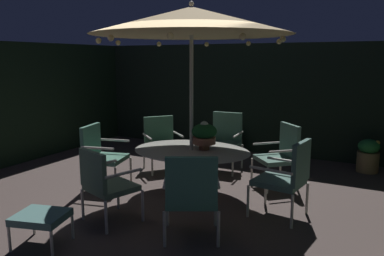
{
  "coord_description": "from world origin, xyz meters",
  "views": [
    {
      "loc": [
        2.83,
        -4.62,
        2.05
      ],
      "look_at": [
        0.23,
        0.33,
        1.03
      ],
      "focal_mm": 35.76,
      "sensor_mm": 36.0,
      "label": 1
    }
  ],
  "objects_px": {
    "patio_chair_northeast": "(191,192)",
    "patio_chair_east": "(287,175)",
    "patio_chair_north": "(105,181)",
    "potted_plant_left_far": "(233,140)",
    "ottoman_footrest": "(41,218)",
    "patio_chair_southeast": "(281,152)",
    "patio_chair_southwest": "(161,140)",
    "patio_dining_table": "(191,156)",
    "patio_umbrella": "(191,21)",
    "centerpiece_planter": "(204,134)",
    "patio_chair_south": "(224,137)",
    "potted_plant_back_left": "(368,155)",
    "patio_chair_west": "(100,152)"
  },
  "relations": [
    {
      "from": "patio_chair_northeast",
      "to": "ottoman_footrest",
      "type": "bearing_deg",
      "value": -148.23
    },
    {
      "from": "patio_umbrella",
      "to": "ottoman_footrest",
      "type": "distance_m",
      "value": 3.23
    },
    {
      "from": "potted_plant_left_far",
      "to": "patio_chair_northeast",
      "type": "bearing_deg",
      "value": -74.66
    },
    {
      "from": "patio_chair_south",
      "to": "ottoman_footrest",
      "type": "bearing_deg",
      "value": -99.46
    },
    {
      "from": "patio_chair_south",
      "to": "ottoman_footrest",
      "type": "xyz_separation_m",
      "value": [
        -0.62,
        -3.71,
        -0.28
      ]
    },
    {
      "from": "patio_dining_table",
      "to": "patio_chair_east",
      "type": "xyz_separation_m",
      "value": [
        1.49,
        -0.2,
        -0.02
      ]
    },
    {
      "from": "centerpiece_planter",
      "to": "patio_chair_west",
      "type": "bearing_deg",
      "value": -164.56
    },
    {
      "from": "ottoman_footrest",
      "to": "potted_plant_back_left",
      "type": "bearing_deg",
      "value": 57.56
    },
    {
      "from": "patio_dining_table",
      "to": "patio_chair_north",
      "type": "xyz_separation_m",
      "value": [
        -0.47,
        -1.42,
        -0.06
      ]
    },
    {
      "from": "patio_chair_northeast",
      "to": "patio_chair_east",
      "type": "xyz_separation_m",
      "value": [
        0.79,
        1.13,
        0.01
      ]
    },
    {
      "from": "patio_chair_south",
      "to": "potted_plant_left_far",
      "type": "distance_m",
      "value": 1.26
    },
    {
      "from": "patio_chair_southwest",
      "to": "ottoman_footrest",
      "type": "height_order",
      "value": "patio_chair_southwest"
    },
    {
      "from": "ottoman_footrest",
      "to": "potted_plant_back_left",
      "type": "relative_size",
      "value": 1.05
    },
    {
      "from": "potted_plant_left_far",
      "to": "patio_chair_west",
      "type": "bearing_deg",
      "value": -109.12
    },
    {
      "from": "centerpiece_planter",
      "to": "patio_chair_south",
      "type": "bearing_deg",
      "value": 100.63
    },
    {
      "from": "patio_chair_northeast",
      "to": "potted_plant_left_far",
      "type": "distance_m",
      "value": 4.17
    },
    {
      "from": "patio_chair_east",
      "to": "patio_chair_south",
      "type": "xyz_separation_m",
      "value": [
        -1.59,
        1.7,
        0.02
      ]
    },
    {
      "from": "patio_umbrella",
      "to": "patio_chair_south",
      "type": "height_order",
      "value": "patio_umbrella"
    },
    {
      "from": "patio_chair_southeast",
      "to": "patio_chair_southwest",
      "type": "relative_size",
      "value": 1.04
    },
    {
      "from": "centerpiece_planter",
      "to": "potted_plant_left_far",
      "type": "relative_size",
      "value": 0.75
    },
    {
      "from": "patio_chair_east",
      "to": "ottoman_footrest",
      "type": "xyz_separation_m",
      "value": [
        -2.21,
        -2.01,
        -0.26
      ]
    },
    {
      "from": "centerpiece_planter",
      "to": "patio_chair_southwest",
      "type": "xyz_separation_m",
      "value": [
        -1.31,
        0.88,
        -0.39
      ]
    },
    {
      "from": "patio_chair_east",
      "to": "ottoman_footrest",
      "type": "relative_size",
      "value": 1.62
    },
    {
      "from": "potted_plant_back_left",
      "to": "centerpiece_planter",
      "type": "bearing_deg",
      "value": -130.98
    },
    {
      "from": "patio_chair_southwest",
      "to": "patio_chair_west",
      "type": "bearing_deg",
      "value": -103.12
    },
    {
      "from": "ottoman_footrest",
      "to": "patio_chair_west",
      "type": "bearing_deg",
      "value": 111.94
    },
    {
      "from": "patio_chair_east",
      "to": "patio_chair_southwest",
      "type": "height_order",
      "value": "patio_chair_east"
    },
    {
      "from": "patio_chair_northeast",
      "to": "potted_plant_left_far",
      "type": "bearing_deg",
      "value": 105.34
    },
    {
      "from": "patio_dining_table",
      "to": "potted_plant_left_far",
      "type": "bearing_deg",
      "value": 98.47
    },
    {
      "from": "patio_chair_southwest",
      "to": "centerpiece_planter",
      "type": "bearing_deg",
      "value": -33.82
    },
    {
      "from": "patio_chair_north",
      "to": "ottoman_footrest",
      "type": "xyz_separation_m",
      "value": [
        -0.24,
        -0.79,
        -0.23
      ]
    },
    {
      "from": "patio_chair_southeast",
      "to": "patio_chair_west",
      "type": "xyz_separation_m",
      "value": [
        -2.55,
        -1.39,
        0.01
      ]
    },
    {
      "from": "patio_chair_north",
      "to": "patio_umbrella",
      "type": "bearing_deg",
      "value": 71.46
    },
    {
      "from": "patio_chair_north",
      "to": "patio_chair_northeast",
      "type": "distance_m",
      "value": 1.18
    },
    {
      "from": "patio_dining_table",
      "to": "patio_chair_south",
      "type": "height_order",
      "value": "patio_chair_south"
    },
    {
      "from": "patio_chair_north",
      "to": "patio_chair_northeast",
      "type": "bearing_deg",
      "value": 4.24
    },
    {
      "from": "patio_chair_south",
      "to": "patio_chair_southwest",
      "type": "relative_size",
      "value": 1.08
    },
    {
      "from": "ottoman_footrest",
      "to": "patio_umbrella",
      "type": "bearing_deg",
      "value": 72.07
    },
    {
      "from": "patio_dining_table",
      "to": "patio_chair_west",
      "type": "xyz_separation_m",
      "value": [
        -1.46,
        -0.36,
        -0.03
      ]
    },
    {
      "from": "ottoman_footrest",
      "to": "patio_chair_east",
      "type": "bearing_deg",
      "value": 42.3
    },
    {
      "from": "patio_chair_southeast",
      "to": "potted_plant_left_far",
      "type": "height_order",
      "value": "patio_chair_southeast"
    },
    {
      "from": "patio_chair_north",
      "to": "potted_plant_back_left",
      "type": "relative_size",
      "value": 1.57
    },
    {
      "from": "potted_plant_back_left",
      "to": "patio_chair_west",
      "type": "bearing_deg",
      "value": -142.29
    },
    {
      "from": "patio_chair_northeast",
      "to": "ottoman_footrest",
      "type": "height_order",
      "value": "patio_chair_northeast"
    },
    {
      "from": "ottoman_footrest",
      "to": "patio_dining_table",
      "type": "bearing_deg",
      "value": 72.07
    },
    {
      "from": "patio_umbrella",
      "to": "patio_chair_southwest",
      "type": "height_order",
      "value": "patio_umbrella"
    },
    {
      "from": "patio_chair_southeast",
      "to": "potted_plant_back_left",
      "type": "height_order",
      "value": "patio_chair_southeast"
    },
    {
      "from": "patio_dining_table",
      "to": "patio_chair_southeast",
      "type": "bearing_deg",
      "value": 43.38
    },
    {
      "from": "patio_chair_east",
      "to": "patio_chair_north",
      "type": "bearing_deg",
      "value": -148.22
    },
    {
      "from": "patio_chair_east",
      "to": "ottoman_footrest",
      "type": "bearing_deg",
      "value": -137.7
    }
  ]
}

